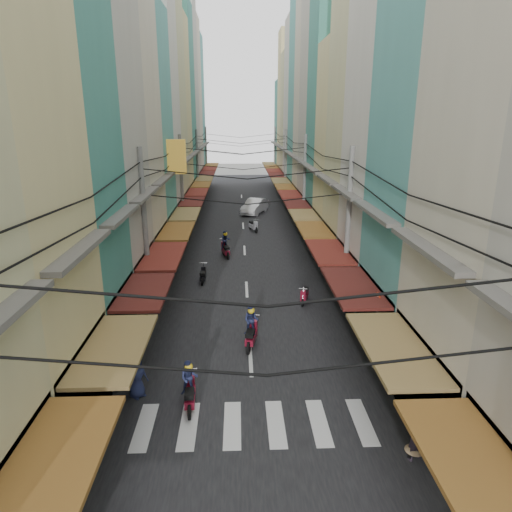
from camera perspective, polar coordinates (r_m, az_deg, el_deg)
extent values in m
plane|color=slate|center=(20.73, -0.84, -10.23)|extent=(160.00, 160.00, 0.00)
cube|color=black|center=(39.58, -1.58, 3.14)|extent=(10.00, 80.00, 0.02)
cube|color=slate|center=(40.04, -10.94, 3.02)|extent=(3.00, 80.00, 0.06)
cube|color=slate|center=(40.18, 7.74, 3.23)|extent=(3.00, 80.00, 0.06)
cube|color=silver|center=(15.92, -13.76, -20.02)|extent=(0.55, 2.40, 0.01)
cube|color=silver|center=(15.71, -8.42, -20.23)|extent=(0.55, 2.40, 0.01)
cube|color=silver|center=(15.62, -2.97, -20.29)|extent=(0.55, 2.40, 0.01)
cube|color=silver|center=(15.66, 2.49, -20.17)|extent=(0.55, 2.40, 0.01)
cube|color=silver|center=(15.82, 7.87, -19.89)|extent=(0.55, 2.40, 0.01)
cube|color=silver|center=(16.11, 13.08, -19.47)|extent=(0.55, 2.40, 0.01)
cube|color=brown|center=(10.54, -24.04, -22.68)|extent=(1.80, 4.34, 0.12)
cube|color=black|center=(15.39, -22.35, -15.24)|extent=(1.20, 4.52, 3.20)
cube|color=olive|center=(14.26, -17.22, -10.86)|extent=(1.80, 4.33, 0.12)
cube|color=#595651|center=(13.37, -21.02, 0.74)|extent=(0.50, 4.23, 0.15)
cube|color=teal|center=(18.30, -27.79, 15.58)|extent=(6.00, 4.30, 19.25)
cube|color=black|center=(19.15, -17.90, -8.20)|extent=(1.20, 4.13, 3.20)
cube|color=#511B17|center=(18.25, -13.74, -4.32)|extent=(1.80, 3.96, 0.12)
cube|color=#595651|center=(17.56, -16.51, 4.86)|extent=(0.50, 3.87, 0.15)
cube|color=#A8A499|center=(22.71, -22.94, 18.22)|extent=(6.00, 5.14, 20.93)
cube|color=black|center=(23.37, -14.93, -3.32)|extent=(1.20, 4.94, 3.20)
cube|color=maroon|center=(22.65, -11.49, 0.01)|extent=(1.80, 4.73, 0.12)
cube|color=#595651|center=(22.09, -13.63, 7.45)|extent=(0.50, 4.63, 0.15)
cube|color=beige|center=(27.51, -18.86, 14.53)|extent=(6.00, 4.95, 17.43)
cube|color=black|center=(28.06, -12.79, 0.25)|extent=(1.20, 4.75, 3.20)
cube|color=brown|center=(27.46, -9.89, 3.08)|extent=(1.80, 4.56, 0.12)
cube|color=#595651|center=(27.01, -11.60, 9.24)|extent=(0.50, 4.46, 0.15)
cube|color=teal|center=(32.33, -16.30, 13.99)|extent=(6.00, 4.99, 16.32)
cube|color=black|center=(32.79, -11.28, 2.75)|extent=(1.20, 4.80, 3.20)
cube|color=olive|center=(32.28, -8.78, 5.21)|extent=(1.80, 4.60, 0.12)
cube|color=#595651|center=(31.89, -10.21, 10.46)|extent=(0.50, 4.50, 0.15)
cube|color=beige|center=(37.06, -14.92, 19.48)|extent=(6.00, 4.65, 22.87)
cube|color=black|center=(37.43, -10.19, 4.57)|extent=(1.20, 4.46, 3.20)
cube|color=#511B17|center=(36.99, -7.98, 6.73)|extent=(1.80, 4.27, 0.12)
cube|color=#595651|center=(36.65, -9.21, 11.33)|extent=(0.50, 4.18, 0.15)
cube|color=#C1BC88|center=(41.70, -13.37, 17.67)|extent=(6.00, 4.89, 20.58)
cube|color=black|center=(42.07, -9.34, 5.97)|extent=(1.20, 4.70, 3.20)
cube|color=maroon|center=(41.67, -7.36, 7.90)|extent=(1.80, 4.50, 0.12)
cube|color=#595651|center=(41.37, -8.44, 11.98)|extent=(0.50, 4.40, 0.15)
cube|color=#CFBF81|center=(46.33, -12.17, 16.30)|extent=(6.00, 4.52, 18.44)
cube|color=black|center=(46.66, -8.66, 7.07)|extent=(1.20, 4.34, 3.20)
cube|color=brown|center=(46.31, -6.87, 8.82)|extent=(1.80, 4.16, 0.12)
cube|color=#595651|center=(46.04, -7.83, 12.50)|extent=(0.50, 4.07, 0.15)
cube|color=teal|center=(51.13, -11.32, 17.61)|extent=(6.00, 5.20, 20.63)
cube|color=black|center=(51.43, -8.09, 8.01)|extent=(1.20, 4.99, 3.20)
cube|color=olive|center=(51.11, -6.46, 9.60)|extent=(1.80, 4.78, 0.12)
cube|color=#595651|center=(50.86, -7.32, 12.93)|extent=(0.50, 4.68, 0.15)
cube|color=#A8A499|center=(56.19, -10.60, 19.13)|extent=(6.00, 4.94, 23.70)
cube|color=black|center=(56.42, -7.59, 8.81)|extent=(1.20, 4.74, 3.20)
cube|color=#511B17|center=(56.12, -6.10, 10.26)|extent=(1.80, 4.55, 0.12)
cube|color=#595651|center=(55.90, -6.88, 13.30)|extent=(0.50, 4.45, 0.15)
cube|color=beige|center=(61.06, -9.87, 17.76)|extent=(6.00, 4.96, 21.12)
cube|color=black|center=(61.30, -7.19, 9.47)|extent=(1.20, 4.76, 3.20)
cube|color=maroon|center=(61.03, -5.81, 10.81)|extent=(1.80, 4.56, 0.12)
cube|color=#595651|center=(60.83, -6.52, 13.60)|extent=(0.50, 4.46, 0.15)
cube|color=teal|center=(66.01, -9.27, 17.19)|extent=(6.00, 5.04, 19.90)
cube|color=black|center=(66.25, -6.83, 10.04)|extent=(1.20, 4.84, 3.20)
cube|color=brown|center=(66.00, -5.55, 11.27)|extent=(1.80, 4.64, 0.12)
cube|color=#595651|center=(65.81, -6.21, 13.86)|extent=(0.50, 4.54, 0.15)
cube|color=brown|center=(30.79, -9.89, 12.12)|extent=(1.20, 0.40, 2.20)
cube|color=brown|center=(10.58, 25.83, -22.75)|extent=(1.80, 4.35, 0.12)
cube|color=black|center=(15.48, 21.82, -14.97)|extent=(1.20, 4.78, 3.20)
cube|color=olive|center=(14.27, 16.83, -10.81)|extent=(1.80, 4.58, 0.12)
cube|color=#595651|center=(13.42, 20.54, 0.86)|extent=(0.50, 4.48, 0.15)
cube|color=teal|center=(18.97, 24.50, 9.63)|extent=(6.00, 5.03, 15.08)
cube|color=black|center=(19.58, 16.02, -7.44)|extent=(1.20, 4.83, 3.20)
cube|color=#511B17|center=(18.64, 11.98, -3.74)|extent=(1.80, 4.63, 0.12)
cube|color=#595651|center=(18.00, 14.57, 5.30)|extent=(0.50, 4.53, 0.15)
cube|color=beige|center=(23.41, 20.02, 19.34)|extent=(6.00, 4.79, 21.66)
cube|color=black|center=(23.95, 12.47, -2.64)|extent=(1.20, 4.60, 3.20)
cube|color=maroon|center=(23.19, 9.10, 0.54)|extent=(1.80, 4.41, 0.12)
cube|color=#595651|center=(22.67, 11.08, 7.85)|extent=(0.50, 4.31, 0.15)
cube|color=#C1BC88|center=(27.78, 16.23, 18.19)|extent=(6.00, 4.52, 20.74)
cube|color=black|center=(28.25, 10.15, 0.52)|extent=(1.20, 4.34, 3.20)
cube|color=brown|center=(27.61, 7.25, 3.28)|extent=(1.80, 4.16, 0.12)
cube|color=#595651|center=(27.18, 8.86, 9.43)|extent=(0.50, 4.07, 0.15)
cube|color=#CFBF81|center=(32.00, 13.32, 12.22)|extent=(6.00, 4.12, 14.13)
cube|color=black|center=(32.34, 8.56, 2.69)|extent=(1.20, 3.96, 3.20)
cube|color=olive|center=(31.78, 6.00, 5.13)|extent=(1.80, 3.79, 0.12)
cube|color=#595651|center=(31.40, 7.37, 10.49)|extent=(0.50, 3.71, 0.15)
cube|color=teal|center=(36.05, 11.70, 15.64)|extent=(6.00, 4.40, 17.68)
cube|color=black|center=(36.42, 7.34, 4.35)|extent=(1.20, 4.23, 3.20)
cube|color=#511B17|center=(35.92, 5.05, 6.53)|extent=(1.80, 4.05, 0.12)
cube|color=#595651|center=(35.59, 6.23, 11.28)|extent=(0.50, 3.96, 0.15)
cube|color=#A8A499|center=(40.49, 10.34, 19.30)|extent=(6.00, 4.64, 22.59)
cube|color=black|center=(40.79, 6.31, 5.74)|extent=(1.20, 4.45, 3.20)
cube|color=maroon|center=(40.34, 4.25, 7.70)|extent=(1.80, 4.26, 0.12)
cube|color=#595651|center=(40.05, 5.29, 11.93)|extent=(0.50, 4.17, 0.15)
cube|color=beige|center=(44.70, 9.06, 18.26)|extent=(6.00, 4.00, 21.25)
cube|color=black|center=(44.99, 5.51, 6.82)|extent=(1.20, 3.84, 3.20)
cube|color=brown|center=(44.59, 3.63, 8.60)|extent=(1.80, 3.68, 0.12)
cube|color=#595651|center=(44.32, 4.56, 12.43)|extent=(0.50, 3.60, 0.15)
cube|color=teal|center=(49.14, 8.04, 18.79)|extent=(6.00, 5.01, 22.33)
cube|color=black|center=(49.39, 4.82, 7.75)|extent=(1.20, 4.81, 3.20)
cube|color=olive|center=(49.03, 3.09, 9.37)|extent=(1.80, 4.61, 0.12)
cube|color=#595651|center=(48.78, 3.93, 12.86)|extent=(0.50, 4.51, 0.15)
cube|color=beige|center=(54.05, 7.02, 17.27)|extent=(6.00, 5.00, 19.71)
cube|color=black|center=(54.30, 4.18, 8.60)|extent=(1.20, 4.80, 3.20)
cube|color=#511B17|center=(53.97, 2.60, 10.07)|extent=(1.80, 4.60, 0.12)
cube|color=#595651|center=(53.75, 3.35, 13.25)|extent=(0.50, 4.50, 0.15)
cube|color=#C1BC88|center=(58.67, 6.23, 15.87)|extent=(6.00, 4.32, 16.86)
cube|color=black|center=(58.89, 3.68, 9.26)|extent=(1.20, 4.15, 3.20)
cube|color=maroon|center=(58.58, 2.22, 10.62)|extent=(1.80, 3.97, 0.12)
cube|color=#595651|center=(58.38, 2.91, 13.55)|extent=(0.50, 3.89, 0.15)
cube|color=#CFBF81|center=(62.94, 5.69, 17.36)|extent=(6.00, 4.33, 19.96)
cube|color=black|center=(63.16, 3.27, 9.79)|extent=(1.20, 4.16, 3.20)
cube|color=brown|center=(62.87, 1.91, 11.06)|extent=(1.80, 3.99, 0.12)
cube|color=#595651|center=(62.68, 2.55, 13.79)|extent=(0.50, 3.90, 0.15)
cube|color=teal|center=(67.54, 5.07, 14.96)|extent=(6.00, 4.88, 14.34)
cube|color=black|center=(67.71, 2.90, 10.28)|extent=(1.20, 4.68, 3.20)
cube|color=olive|center=(67.44, 1.62, 11.47)|extent=(1.80, 4.49, 0.12)
cube|color=#595651|center=(67.27, 2.22, 14.01)|extent=(0.50, 4.39, 0.15)
cylinder|color=slate|center=(22.54, -13.65, 2.70)|extent=(0.26, 0.26, 8.20)
cylinder|color=slate|center=(22.73, 11.38, 2.96)|extent=(0.26, 0.26, 8.20)
cylinder|color=slate|center=(37.10, -9.26, 8.43)|extent=(0.26, 0.26, 8.20)
cylinder|color=slate|center=(37.21, 6.06, 8.58)|extent=(0.26, 0.26, 8.20)
cylinder|color=slate|center=(51.90, -7.33, 10.90)|extent=(0.26, 0.26, 8.20)
cylinder|color=slate|center=(51.99, 3.70, 11.01)|extent=(0.26, 0.26, 8.20)
cylinder|color=slate|center=(66.80, -6.24, 12.27)|extent=(0.26, 0.26, 8.20)
cylinder|color=slate|center=(66.86, 2.36, 12.36)|extent=(0.26, 0.26, 8.20)
imported|color=silver|center=(46.98, -0.17, 5.34)|extent=(5.65, 3.83, 1.86)
imported|color=black|center=(24.43, 14.43, -6.41)|extent=(1.70, 0.88, 1.11)
cylinder|color=black|center=(16.90, -8.00, -16.29)|extent=(0.10, 0.50, 0.50)
cylinder|color=black|center=(15.87, -8.45, -18.77)|extent=(0.10, 0.50, 0.50)
cube|color=maroon|center=(16.30, -8.24, -17.04)|extent=(0.33, 1.11, 0.27)
cube|color=black|center=(15.94, -8.37, -16.66)|extent=(0.31, 0.53, 0.17)
cube|color=maroon|center=(16.62, -8.08, -15.38)|extent=(0.29, 0.27, 0.53)
imported|color=#21274D|center=(16.23, -8.26, -16.67)|extent=(0.51, 0.36, 1.28)
sphere|color=yellow|center=(15.72, -8.41, -13.74)|extent=(0.27, 0.27, 0.27)
cylinder|color=black|center=(20.52, -0.65, -9.68)|extent=(0.10, 0.54, 0.54)
cylinder|color=black|center=(19.33, -0.53, -11.47)|extent=(0.10, 0.54, 0.54)
cube|color=maroon|center=(19.85, -0.59, -10.12)|extent=(0.35, 1.19, 0.29)
cube|color=black|center=(19.47, -0.57, -9.66)|extent=(0.33, 0.57, 0.19)
cube|color=maroon|center=(20.25, -0.64, -8.79)|extent=(0.31, 0.29, 0.57)
imported|color=#21274D|center=(19.79, -0.59, -9.78)|extent=(0.55, 0.39, 1.37)
sphere|color=yellow|center=(19.34, -0.60, -7.03)|extent=(0.29, 0.29, 0.29)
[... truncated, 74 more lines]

